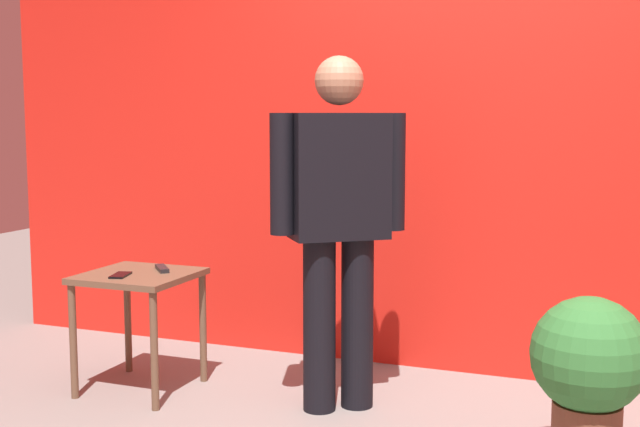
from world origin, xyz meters
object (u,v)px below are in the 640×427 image
potted_plant (589,370)px  tv_remote (162,268)px  side_table (139,292)px  cell_phone (120,275)px  standing_person (339,215)px

potted_plant → tv_remote: bearing=171.2°
side_table → cell_phone: 0.15m
cell_phone → potted_plant: 2.17m
potted_plant → cell_phone: bearing=176.9°
standing_person → side_table: standing_person is taller
side_table → cell_phone: cell_phone is taller
standing_person → tv_remote: (-0.93, -0.02, -0.31)m
tv_remote → potted_plant: bearing=-50.5°
standing_person → cell_phone: bearing=-168.3°
cell_phone → tv_remote: bearing=46.2°
cell_phone → potted_plant: size_ratio=0.21×
standing_person → side_table: (-1.00, -0.11, -0.41)m
side_table → potted_plant: 2.14m
standing_person → tv_remote: standing_person is taller
side_table → standing_person: bearing=6.4°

